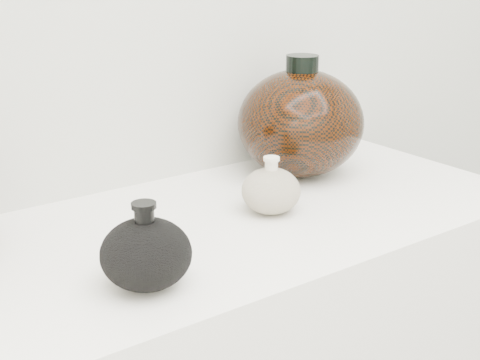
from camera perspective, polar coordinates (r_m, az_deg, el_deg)
black_gourd_vase at (r=0.90m, az=-8.02°, el=-6.21°), size 0.16×0.16×0.12m
cream_gourd_vase at (r=1.15m, az=2.66°, el=-0.89°), size 0.12×0.12×0.10m
right_round_pot at (r=1.33m, az=5.19°, el=4.92°), size 0.26×0.26×0.24m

